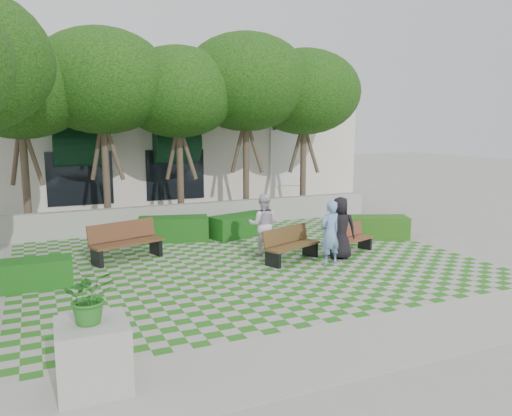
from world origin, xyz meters
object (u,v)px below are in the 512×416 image
bench_mid (290,245)px  person_white (263,224)px  hedge_east (375,227)px  person_blue (330,233)px  person_dark (340,228)px  bench_west (126,242)px  hedge_midleft (174,229)px  hedge_west (29,274)px  bench_east (349,239)px  planter_front (92,341)px  hedge_midright (241,225)px

bench_mid → person_white: bearing=88.5°
bench_mid → hedge_east: 4.15m
person_blue → person_dark: bearing=-156.4°
person_white → bench_west: bearing=11.7°
person_white → bench_mid: bearing=136.4°
bench_west → hedge_midleft: bearing=26.5°
bench_mid → hedge_west: size_ratio=0.98×
bench_east → bench_mid: (-2.01, -0.09, 0.04)m
bench_east → planter_front: 9.26m
bench_mid → person_dark: 1.49m
hedge_midright → person_blue: person_blue is taller
hedge_midleft → planter_front: planter_front is taller
bench_east → planter_front: size_ratio=0.97×
hedge_east → person_dark: size_ratio=1.20×
hedge_midright → hedge_midleft: hedge_midleft is taller
hedge_west → person_white: bearing=5.7°
person_blue → person_dark: size_ratio=0.98×
hedge_west → hedge_midright: bearing=25.3°
hedge_west → planter_front: planter_front is taller
bench_east → hedge_midleft: 5.69m
hedge_east → person_blue: person_blue is taller
bench_west → hedge_west: (-2.49, -1.62, -0.18)m
hedge_east → person_white: bearing=-175.5°
bench_west → person_white: person_white is taller
hedge_east → bench_west: bearing=175.3°
bench_east → hedge_east: bench_east is taller
bench_west → hedge_midleft: 2.58m
bench_west → hedge_midleft: (1.84, 1.80, -0.12)m
bench_mid → hedge_midright: bearing=69.3°
bench_west → hedge_midright: bench_west is taller
hedge_midright → person_dark: person_dark is taller
hedge_east → person_white: person_white is taller
hedge_midleft → person_blue: size_ratio=1.28×
person_dark → hedge_east: bearing=-118.8°
bench_east → hedge_midleft: size_ratio=0.76×
bench_west → hedge_midleft: size_ratio=0.96×
bench_east → person_white: (-2.38, 0.92, 0.48)m
bench_east → bench_mid: bench_mid is taller
hedge_east → person_blue: bearing=-146.3°
bench_west → planter_front: 7.08m
planter_front → person_white: bearing=47.4°
planter_front → person_blue: size_ratio=1.00×
hedge_midright → bench_west: bearing=-159.9°
bench_west → person_white: 3.92m
hedge_west → planter_front: 5.34m
bench_mid → person_dark: bearing=-36.2°
hedge_west → bench_east: bearing=-2.0°
hedge_midleft → person_blue: (3.12, -4.53, 0.48)m
planter_front → bench_west: bearing=76.5°
bench_west → hedge_midright: size_ratio=1.00×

